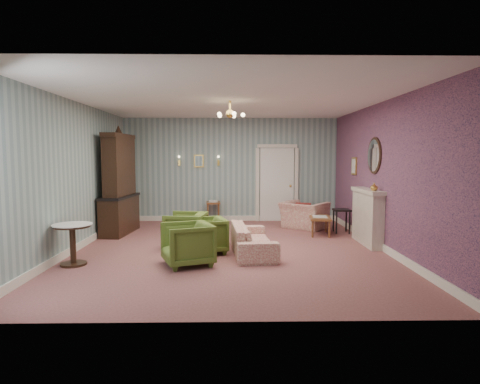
{
  "coord_description": "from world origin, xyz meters",
  "views": [
    {
      "loc": [
        0.05,
        -7.79,
        1.84
      ],
      "look_at": [
        0.2,
        0.4,
        1.1
      ],
      "focal_mm": 29.89,
      "sensor_mm": 36.0,
      "label": 1
    }
  ],
  "objects_px": {
    "dresser": "(119,181)",
    "coffee_table": "(320,226)",
    "olive_chair_a": "(187,242)",
    "fireplace": "(367,217)",
    "sofa_chintz": "(252,234)",
    "wingback_chair": "(304,211)",
    "side_table_black": "(341,221)",
    "pedestal_table": "(73,244)",
    "olive_chair_b": "(206,233)",
    "olive_chair_c": "(186,228)"
  },
  "relations": [
    {
      "from": "dresser",
      "to": "coffee_table",
      "type": "relative_size",
      "value": 2.98
    },
    {
      "from": "olive_chair_a",
      "to": "fireplace",
      "type": "distance_m",
      "value": 3.91
    },
    {
      "from": "fireplace",
      "to": "sofa_chintz",
      "type": "bearing_deg",
      "value": -163.5
    },
    {
      "from": "wingback_chair",
      "to": "side_table_black",
      "type": "bearing_deg",
      "value": -180.0
    },
    {
      "from": "sofa_chintz",
      "to": "fireplace",
      "type": "distance_m",
      "value": 2.55
    },
    {
      "from": "sofa_chintz",
      "to": "fireplace",
      "type": "height_order",
      "value": "fireplace"
    },
    {
      "from": "fireplace",
      "to": "pedestal_table",
      "type": "xyz_separation_m",
      "value": [
        -5.51,
        -1.52,
        -0.23
      ]
    },
    {
      "from": "sofa_chintz",
      "to": "wingback_chair",
      "type": "distance_m",
      "value": 2.95
    },
    {
      "from": "olive_chair_b",
      "to": "fireplace",
      "type": "bearing_deg",
      "value": 86.71
    },
    {
      "from": "fireplace",
      "to": "coffee_table",
      "type": "relative_size",
      "value": 1.67
    },
    {
      "from": "olive_chair_c",
      "to": "fireplace",
      "type": "distance_m",
      "value": 3.77
    },
    {
      "from": "pedestal_table",
      "to": "sofa_chintz",
      "type": "bearing_deg",
      "value": 14.58
    },
    {
      "from": "wingback_chair",
      "to": "coffee_table",
      "type": "relative_size",
      "value": 1.24
    },
    {
      "from": "pedestal_table",
      "to": "olive_chair_b",
      "type": "bearing_deg",
      "value": 20.6
    },
    {
      "from": "sofa_chintz",
      "to": "side_table_black",
      "type": "xyz_separation_m",
      "value": [
        2.23,
        1.92,
        -0.07
      ]
    },
    {
      "from": "olive_chair_a",
      "to": "wingback_chair",
      "type": "bearing_deg",
      "value": 121.64
    },
    {
      "from": "olive_chair_c",
      "to": "wingback_chair",
      "type": "height_order",
      "value": "wingback_chair"
    },
    {
      "from": "olive_chair_b",
      "to": "side_table_black",
      "type": "height_order",
      "value": "olive_chair_b"
    },
    {
      "from": "olive_chair_b",
      "to": "olive_chair_a",
      "type": "bearing_deg",
      "value": -31.69
    },
    {
      "from": "fireplace",
      "to": "coffee_table",
      "type": "xyz_separation_m",
      "value": [
        -0.77,
        1.02,
        -0.37
      ]
    },
    {
      "from": "pedestal_table",
      "to": "olive_chair_c",
      "type": "bearing_deg",
      "value": 37.3
    },
    {
      "from": "olive_chair_a",
      "to": "dresser",
      "type": "bearing_deg",
      "value": -166.8
    },
    {
      "from": "side_table_black",
      "to": "pedestal_table",
      "type": "relative_size",
      "value": 0.81
    },
    {
      "from": "sofa_chintz",
      "to": "olive_chair_a",
      "type": "bearing_deg",
      "value": 121.68
    },
    {
      "from": "olive_chair_a",
      "to": "pedestal_table",
      "type": "height_order",
      "value": "olive_chair_a"
    },
    {
      "from": "side_table_black",
      "to": "sofa_chintz",
      "type": "bearing_deg",
      "value": -139.24
    },
    {
      "from": "olive_chair_c",
      "to": "fireplace",
      "type": "relative_size",
      "value": 0.56
    },
    {
      "from": "coffee_table",
      "to": "side_table_black",
      "type": "relative_size",
      "value": 1.46
    },
    {
      "from": "wingback_chair",
      "to": "side_table_black",
      "type": "xyz_separation_m",
      "value": [
        0.78,
        -0.64,
        -0.16
      ]
    },
    {
      "from": "dresser",
      "to": "fireplace",
      "type": "xyz_separation_m",
      "value": [
        5.5,
        -1.26,
        -0.67
      ]
    },
    {
      "from": "fireplace",
      "to": "pedestal_table",
      "type": "relative_size",
      "value": 1.98
    },
    {
      "from": "coffee_table",
      "to": "olive_chair_b",
      "type": "bearing_deg",
      "value": -146.05
    },
    {
      "from": "wingback_chair",
      "to": "coffee_table",
      "type": "distance_m",
      "value": 0.88
    },
    {
      "from": "olive_chair_b",
      "to": "side_table_black",
      "type": "bearing_deg",
      "value": 106.18
    },
    {
      "from": "wingback_chair",
      "to": "fireplace",
      "type": "relative_size",
      "value": 0.74
    },
    {
      "from": "sofa_chintz",
      "to": "dresser",
      "type": "distance_m",
      "value": 3.75
    },
    {
      "from": "olive_chair_a",
      "to": "sofa_chintz",
      "type": "bearing_deg",
      "value": 105.12
    },
    {
      "from": "sofa_chintz",
      "to": "pedestal_table",
      "type": "relative_size",
      "value": 2.6
    },
    {
      "from": "olive_chair_a",
      "to": "pedestal_table",
      "type": "relative_size",
      "value": 1.12
    },
    {
      "from": "olive_chair_a",
      "to": "olive_chair_c",
      "type": "relative_size",
      "value": 1.02
    },
    {
      "from": "olive_chair_a",
      "to": "dresser",
      "type": "height_order",
      "value": "dresser"
    },
    {
      "from": "olive_chair_a",
      "to": "side_table_black",
      "type": "xyz_separation_m",
      "value": [
        3.37,
        2.75,
        -0.11
      ]
    },
    {
      "from": "side_table_black",
      "to": "pedestal_table",
      "type": "xyz_separation_m",
      "value": [
        -5.3,
        -2.72,
        0.07
      ]
    },
    {
      "from": "olive_chair_a",
      "to": "pedestal_table",
      "type": "xyz_separation_m",
      "value": [
        -1.93,
        0.03,
        -0.04
      ]
    },
    {
      "from": "coffee_table",
      "to": "side_table_black",
      "type": "bearing_deg",
      "value": 17.68
    },
    {
      "from": "olive_chair_c",
      "to": "coffee_table",
      "type": "height_order",
      "value": "olive_chair_c"
    },
    {
      "from": "olive_chair_a",
      "to": "olive_chair_c",
      "type": "height_order",
      "value": "olive_chair_a"
    },
    {
      "from": "olive_chair_c",
      "to": "side_table_black",
      "type": "relative_size",
      "value": 1.35
    },
    {
      "from": "olive_chair_b",
      "to": "pedestal_table",
      "type": "bearing_deg",
      "value": -84.59
    },
    {
      "from": "coffee_table",
      "to": "wingback_chair",
      "type": "bearing_deg",
      "value": 104.83
    }
  ]
}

